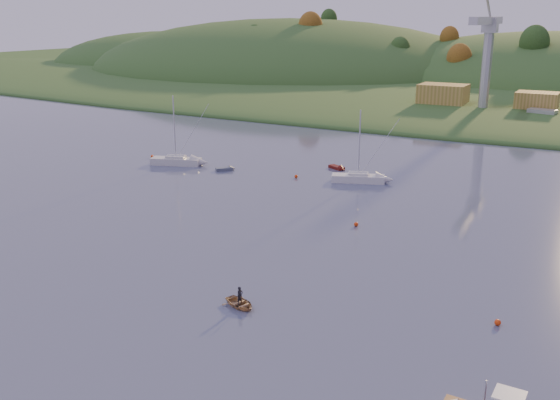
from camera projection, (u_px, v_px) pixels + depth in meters
The scene contains 22 objects.
ground at pixel (102, 360), 43.24m from camera, with size 500.00×500.00×0.00m, color #323853.
far_shore at pixel (535, 78), 237.17m from camera, with size 620.00×220.00×1.50m, color #305321.
shore_slope at pixel (506, 97), 182.36m from camera, with size 640.00×150.00×7.00m, color #305321.
hill_left_far at pixel (174, 66), 297.52m from camera, with size 120.00×100.00×32.00m, color #305321.
hill_left at pixel (289, 74), 252.94m from camera, with size 170.00×140.00×44.00m, color #305321.
hill_center at pixel (558, 84), 215.75m from camera, with size 140.00×120.00×36.00m, color #305321.
hillside_trees at pixel (516, 90), 199.23m from camera, with size 280.00×50.00×32.00m, color #224117, non-canonical shape.
wharf at pixel (497, 114), 143.48m from camera, with size 42.00×16.00×2.40m, color slate.
shed_west at pixel (443, 94), 149.24m from camera, with size 11.00×8.00×4.80m, color olive.
shed_east at pixel (537, 101), 140.61m from camera, with size 9.00×7.00×4.00m, color olive.
dock_crane at pixel (487, 43), 137.27m from camera, with size 3.20×28.00×20.30m.
sailboat_near at pixel (176, 160), 99.60m from camera, with size 8.29×4.77×11.02m.
sailboat_far at pixel (358, 177), 89.23m from camera, with size 7.80×4.65×10.38m.
canoe at pixel (240, 303), 51.00m from camera, with size 2.21×3.09×0.64m, color #A17F59.
paddler at pixel (240, 298), 50.88m from camera, with size 0.56×0.37×1.53m, color black.
red_tender at pixel (339, 168), 96.57m from camera, with size 3.39×2.44×1.10m.
grey_dinghy at pixel (228, 169), 96.17m from camera, with size 2.94×2.92×1.13m.
work_vessel at pixel (541, 119), 135.54m from camera, with size 14.22×7.31×3.49m.
buoy_0 at pixel (498, 322), 47.99m from camera, with size 0.50×0.50×0.50m, color red.
buoy_1 at pixel (356, 224), 70.53m from camera, with size 0.50×0.50×0.50m, color red.
buoy_2 at pixel (152, 156), 104.59m from camera, with size 0.50×0.50×0.50m, color red.
buoy_3 at pixel (296, 176), 91.56m from camera, with size 0.50×0.50×0.50m, color red.
Camera 1 is at (29.13, -27.78, 22.94)m, focal length 40.00 mm.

